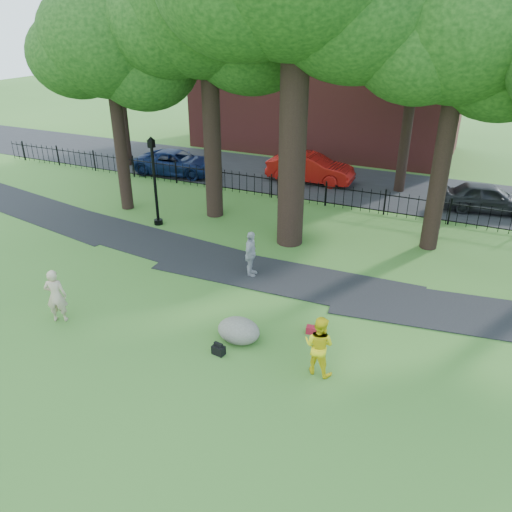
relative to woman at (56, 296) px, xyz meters
The scene contains 16 objects.
ground 4.91m from the woman, 21.52° to the left, with size 120.00×120.00×0.00m, color #386925.
footpath 7.94m from the woman, 45.94° to the left, with size 36.00×2.60×0.03m, color black.
street 18.35m from the woman, 75.83° to the left, with size 80.00×7.00×0.02m, color black.
iron_fence 14.48m from the woman, 71.95° to the left, with size 44.00×0.04×1.20m.
brick_building 26.27m from the woman, 88.92° to the left, with size 18.00×8.00×12.00m, color maroon.
tree_row 13.45m from the woman, 63.81° to the left, with size 26.82×7.96×12.42m.
woman is the anchor object (origin of this frame).
man 8.40m from the woman, ahead, with size 0.86×0.67×1.76m, color yellow.
pedestrian 6.84m from the woman, 51.43° to the left, with size 1.04×0.43×1.77m, color #A1A0A5.
boulder 5.91m from the woman, 14.35° to the left, with size 1.32×1.00×0.77m, color #5E5B4E.
lamppost 8.38m from the woman, 102.76° to the left, with size 0.41×0.41×4.11m.
backpack 5.57m from the woman, ahead, with size 0.37×0.23×0.28m, color black.
red_bag 8.11m from the woman, 19.63° to the left, with size 0.35×0.22×0.24m, color maroon.
red_sedan 17.44m from the woman, 81.96° to the left, with size 1.74×5.00×1.65m, color #A8120C.
navy_van 16.29m from the woman, 109.56° to the left, with size 2.37×5.13×1.43m, color #0E1B46.
grey_car 20.28m from the woman, 53.79° to the left, with size 1.71×4.26×1.45m, color black.
Camera 1 is at (6.92, -11.42, 8.92)m, focal length 35.00 mm.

